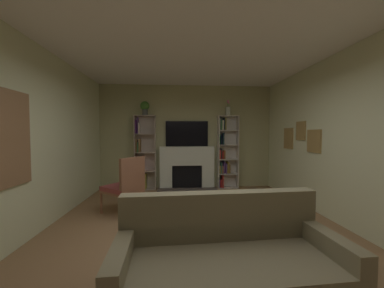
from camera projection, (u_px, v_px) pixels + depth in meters
ground_plane at (199, 244)px, 2.99m from camera, size 7.78×7.78×0.00m
wall_back_accent at (187, 137)px, 6.19m from camera, size 4.80×0.06×2.81m
wall_right_with_art at (367, 139)px, 3.13m from camera, size 0.09×6.60×2.81m
wall_left_with_window at (7, 139)px, 2.74m from camera, size 0.11×6.60×2.81m
ceiling at (199, 27)px, 2.86m from camera, size 4.80×6.60×0.06m
fireplace at (187, 167)px, 6.09m from camera, size 1.58×0.49×1.14m
tv at (187, 134)px, 6.12m from camera, size 1.15×0.06×0.69m
bookshelf_left at (143, 157)px, 5.99m from camera, size 0.55×0.28×1.98m
bookshelf_right at (225, 152)px, 6.15m from camera, size 0.55×0.29×1.98m
potted_plant at (145, 107)px, 5.89m from camera, size 0.24×0.24×0.37m
vase_with_flowers at (228, 110)px, 6.06m from camera, size 0.12×0.12×0.43m
couch at (228, 269)px, 1.95m from camera, size 1.97×0.93×0.90m
armchair at (126, 185)px, 4.13m from camera, size 0.83×0.82×1.06m
coffee_table at (214, 225)px, 2.69m from camera, size 0.71×0.51×0.44m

